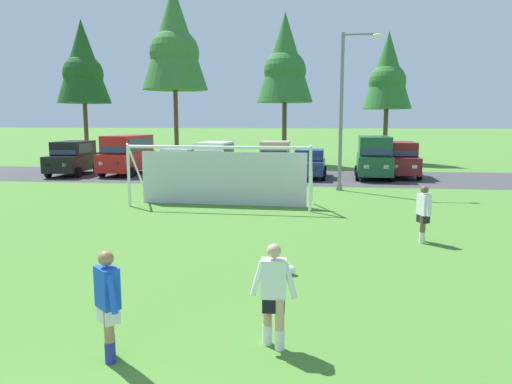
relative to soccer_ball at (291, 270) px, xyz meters
name	(u,v)px	position (x,y,z in m)	size (l,w,h in m)	color
ground_plane	(241,210)	(-2.38, 7.71, -0.11)	(400.00, 400.00, 0.00)	#477A2D
parking_lot_strip	(270,177)	(-2.38, 19.05, -0.11)	(52.00, 8.40, 0.01)	#3D3D3F
soccer_ball	(291,270)	(0.00, 0.00, 0.00)	(0.22, 0.22, 0.22)	white
soccer_goal	(221,174)	(-3.34, 8.62, 1.18)	(7.48, 2.20, 2.57)	white
player_midfield_center	(274,296)	(-0.07, -3.53, 0.71)	(0.74, 0.30, 1.64)	tan
player_defender_far	(423,214)	(3.58, 3.45, 0.71)	(0.37, 0.74, 1.64)	brown
player_winger_left	(108,306)	(-2.41, -4.23, 0.71)	(0.55, 0.61, 1.64)	#936B4C
parked_car_slot_far_left	(73,158)	(-14.99, 18.41, 1.00)	(2.36, 4.71, 2.16)	black
parked_car_slot_left	(127,154)	(-11.65, 19.13, 1.23)	(2.42, 4.91, 2.52)	red
parked_car_slot_center_left	(178,162)	(-8.20, 18.87, 0.77)	(2.26, 4.31, 1.72)	#B2B2BC
parked_car_slot_center	(215,159)	(-5.73, 18.32, 1.00)	(2.30, 4.68, 2.16)	silver
parked_car_slot_center_right	(275,158)	(-2.12, 19.85, 1.00)	(2.20, 4.63, 2.16)	tan
parked_car_slot_right	(309,163)	(0.05, 18.81, 0.77)	(2.15, 4.26, 1.72)	navy
parked_car_slot_far_right	(374,156)	(3.94, 19.12, 1.23)	(2.40, 4.90, 2.52)	#194C2D
parked_car_slot_end	(400,159)	(5.58, 19.90, 1.00)	(2.26, 4.66, 2.16)	maroon
tree_left_edge	(83,64)	(-19.25, 28.80, 8.03)	(4.44, 4.44, 11.84)	brown
tree_mid_left	(174,41)	(-11.20, 28.61, 9.75)	(5.37, 5.37, 14.33)	brown
tree_center_back	(285,61)	(-2.12, 27.85, 7.96)	(4.40, 4.40, 11.73)	brown
tree_mid_right	(388,73)	(6.02, 30.13, 7.14)	(3.96, 3.96, 10.55)	brown
street_lamp	(345,110)	(1.82, 13.71, 3.86)	(2.00, 0.32, 7.66)	slate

